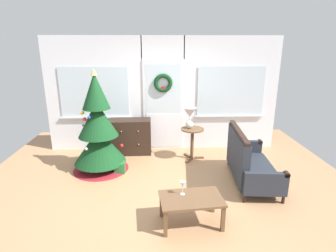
# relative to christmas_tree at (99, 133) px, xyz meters

# --- Properties ---
(ground_plane) EXTENTS (6.76, 6.76, 0.00)m
(ground_plane) POSITION_rel_christmas_tree_xyz_m (1.26, -0.97, -0.75)
(ground_plane) COLOR #AD7F56
(back_wall_with_door) EXTENTS (5.20, 0.19, 2.55)m
(back_wall_with_door) POSITION_rel_christmas_tree_xyz_m (1.26, 1.11, 0.53)
(back_wall_with_door) COLOR white
(back_wall_with_door) RESTS_ON ground
(christmas_tree) EXTENTS (1.07, 1.07, 1.96)m
(christmas_tree) POSITION_rel_christmas_tree_xyz_m (0.00, 0.00, 0.00)
(christmas_tree) COLOR #4C331E
(christmas_tree) RESTS_ON ground
(dresser_cabinet) EXTENTS (0.91, 0.46, 0.78)m
(dresser_cabinet) POSITION_rel_christmas_tree_xyz_m (0.52, 0.82, -0.36)
(dresser_cabinet) COLOR black
(dresser_cabinet) RESTS_ON ground
(settee_sofa) EXTENTS (0.82, 1.55, 0.96)m
(settee_sofa) POSITION_rel_christmas_tree_xyz_m (2.71, -0.61, -0.37)
(settee_sofa) COLOR black
(settee_sofa) RESTS_ON ground
(side_table) EXTENTS (0.50, 0.48, 0.68)m
(side_table) POSITION_rel_christmas_tree_xyz_m (1.85, 0.43, -0.27)
(side_table) COLOR brown
(side_table) RESTS_ON ground
(table_lamp) EXTENTS (0.28, 0.28, 0.44)m
(table_lamp) POSITION_rel_christmas_tree_xyz_m (1.79, 0.47, 0.21)
(table_lamp) COLOR silver
(table_lamp) RESTS_ON side_table
(coffee_table) EXTENTS (0.89, 0.60, 0.40)m
(coffee_table) POSITION_rel_christmas_tree_xyz_m (1.57, -1.77, -0.41)
(coffee_table) COLOR brown
(coffee_table) RESTS_ON ground
(wine_glass) EXTENTS (0.08, 0.08, 0.20)m
(wine_glass) POSITION_rel_christmas_tree_xyz_m (1.46, -1.68, -0.21)
(wine_glass) COLOR silver
(wine_glass) RESTS_ON coffee_table
(gift_box) EXTENTS (0.20, 0.18, 0.20)m
(gift_box) POSITION_rel_christmas_tree_xyz_m (0.39, -0.16, -0.65)
(gift_box) COLOR #266633
(gift_box) RESTS_ON ground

